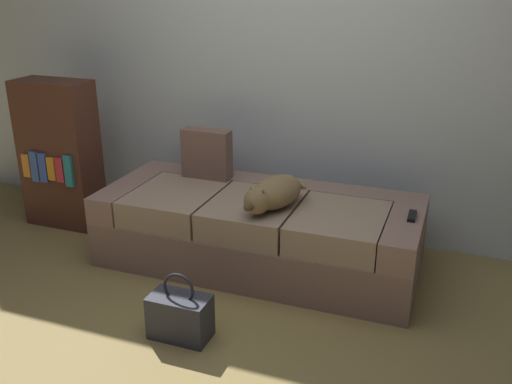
% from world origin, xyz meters
% --- Properties ---
extents(ground_plane, '(10.00, 10.00, 0.00)m').
position_xyz_m(ground_plane, '(0.00, 0.00, 0.00)').
color(ground_plane, olive).
extents(back_wall, '(6.40, 0.10, 2.80)m').
position_xyz_m(back_wall, '(0.00, 1.69, 1.40)').
color(back_wall, silver).
rests_on(back_wall, ground).
extents(couch, '(2.05, 0.85, 0.48)m').
position_xyz_m(couch, '(0.00, 1.02, 0.24)').
color(couch, '#84665A').
rests_on(couch, ground).
extents(dog_tan, '(0.34, 0.55, 0.19)m').
position_xyz_m(dog_tan, '(0.15, 0.87, 0.57)').
color(dog_tan, olive).
rests_on(dog_tan, couch).
extents(tv_remote, '(0.05, 0.15, 0.02)m').
position_xyz_m(tv_remote, '(0.95, 1.02, 0.49)').
color(tv_remote, black).
rests_on(tv_remote, couch).
extents(throw_pillow, '(0.34, 0.12, 0.34)m').
position_xyz_m(throw_pillow, '(-0.47, 1.25, 0.65)').
color(throw_pillow, brown).
rests_on(throw_pillow, couch).
extents(handbag, '(0.32, 0.18, 0.38)m').
position_xyz_m(handbag, '(-0.10, 0.11, 0.13)').
color(handbag, '#2F313C').
rests_on(handbag, ground).
extents(bookshelf, '(0.56, 0.30, 1.10)m').
position_xyz_m(bookshelf, '(-1.62, 1.13, 0.55)').
color(bookshelf, '#4F2B1E').
rests_on(bookshelf, ground).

